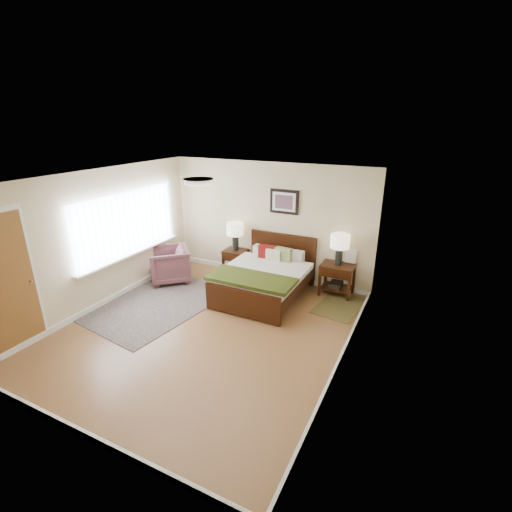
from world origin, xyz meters
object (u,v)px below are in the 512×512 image
object	(u,v)px
rug_persian	(157,303)
lamp_right	(340,244)
nightstand_left	(235,255)
bed	(265,274)
armchair	(169,265)
nightstand_right	(337,276)
lamp_left	(235,231)

from	to	relation	value
rug_persian	lamp_right	bearing A→B (deg)	40.99
rug_persian	nightstand_left	bearing A→B (deg)	78.94
bed	armchair	distance (m)	2.16
bed	lamp_right	size ratio (longest dim) A/B	3.12
nightstand_right	armchair	size ratio (longest dim) A/B	0.78
bed	rug_persian	distance (m)	2.13
nightstand_left	lamp_left	size ratio (longest dim) A/B	0.95
nightstand_right	rug_persian	distance (m)	3.53
lamp_right	rug_persian	size ratio (longest dim) A/B	0.24
bed	nightstand_right	distance (m)	1.43
nightstand_left	armchair	world-z (taller)	armchair
armchair	rug_persian	bearing A→B (deg)	-18.04
nightstand_right	lamp_right	xyz separation A→B (m)	(-0.00, 0.01, 0.68)
bed	rug_persian	bearing A→B (deg)	-144.71
lamp_right	rug_persian	bearing A→B (deg)	-147.09
lamp_left	lamp_right	world-z (taller)	lamp_right
nightstand_left	nightstand_right	distance (m)	2.29
rug_persian	nightstand_right	bearing A→B (deg)	40.79
bed	nightstand_right	bearing A→B (deg)	28.94
lamp_right	armchair	distance (m)	3.59
bed	nightstand_left	distance (m)	1.25
armchair	rug_persian	size ratio (longest dim) A/B	0.32
lamp_right	nightstand_right	bearing A→B (deg)	-90.00
lamp_right	lamp_left	bearing A→B (deg)	180.00
lamp_left	rug_persian	size ratio (longest dim) A/B	0.24
lamp_right	rug_persian	distance (m)	3.67
nightstand_right	rug_persian	size ratio (longest dim) A/B	0.25
nightstand_left	armchair	bearing A→B (deg)	-140.16
lamp_left	armchair	bearing A→B (deg)	-139.54
armchair	nightstand_left	bearing A→B (deg)	86.80
nightstand_left	lamp_right	distance (m)	2.37
lamp_right	bed	bearing A→B (deg)	-150.54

